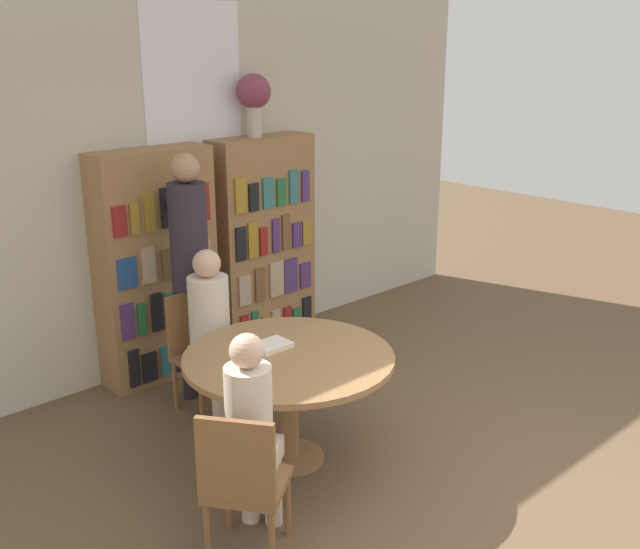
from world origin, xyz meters
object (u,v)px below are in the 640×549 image
(seated_reader_right, at_px, (252,427))
(seated_reader_left, at_px, (212,323))
(bookshelf_right, at_px, (263,243))
(chair_left_side, at_px, (200,346))
(bookshelf_left, at_px, (157,267))
(flower_vase, at_px, (254,96))
(chair_near_camera, at_px, (243,480))
(reading_table, at_px, (289,371))
(librarian_standing, at_px, (189,253))

(seated_reader_right, bearing_deg, seated_reader_left, 117.13)
(seated_reader_left, xyz_separation_m, seated_reader_right, (-0.67, -1.30, -0.03))
(bookshelf_right, bearing_deg, chair_left_side, -149.26)
(bookshelf_left, distance_m, seated_reader_left, 0.89)
(bookshelf_right, relative_size, flower_vase, 3.57)
(flower_vase, bearing_deg, seated_reader_right, -129.26)
(flower_vase, height_order, chair_near_camera, flower_vase)
(bookshelf_left, bearing_deg, reading_table, -93.25)
(bookshelf_left, relative_size, bookshelf_right, 1.00)
(bookshelf_left, distance_m, reading_table, 1.71)
(chair_near_camera, xyz_separation_m, chair_left_side, (0.82, 1.58, 0.00))
(librarian_standing, bearing_deg, flower_vase, 26.25)
(bookshelf_left, height_order, reading_table, bookshelf_left)
(seated_reader_left, height_order, seated_reader_right, seated_reader_left)
(bookshelf_right, distance_m, seated_reader_left, 1.46)
(bookshelf_right, height_order, flower_vase, flower_vase)
(reading_table, xyz_separation_m, chair_left_side, (0.01, 1.00, -0.15))
(bookshelf_left, distance_m, librarian_standing, 0.55)
(chair_near_camera, height_order, seated_reader_left, seated_reader_left)
(chair_left_side, bearing_deg, flower_vase, -147.38)
(bookshelf_left, xyz_separation_m, chair_left_side, (-0.09, -0.69, -0.43))
(reading_table, relative_size, seated_reader_right, 1.08)
(seated_reader_left, relative_size, seated_reader_right, 1.01)
(chair_left_side, height_order, librarian_standing, librarian_standing)
(chair_near_camera, height_order, seated_reader_right, seated_reader_right)
(seated_reader_right, bearing_deg, reading_table, 90.00)
(bookshelf_right, height_order, librarian_standing, librarian_standing)
(bookshelf_right, bearing_deg, seated_reader_right, -130.19)
(reading_table, bearing_deg, chair_near_camera, -144.44)
(reading_table, height_order, seated_reader_left, seated_reader_left)
(reading_table, relative_size, librarian_standing, 0.71)
(chair_near_camera, bearing_deg, librarian_standing, 117.60)
(bookshelf_right, xyz_separation_m, seated_reader_right, (-1.83, -2.16, -0.23))
(chair_near_camera, bearing_deg, chair_left_side, 117.00)
(seated_reader_left, height_order, librarian_standing, librarian_standing)
(seated_reader_left, bearing_deg, seated_reader_right, 63.13)
(chair_near_camera, bearing_deg, flower_vase, 104.26)
(seated_reader_right, bearing_deg, chair_near_camera, -90.00)
(chair_left_side, relative_size, seated_reader_left, 0.70)
(chair_left_side, xyz_separation_m, librarian_standing, (0.07, 0.19, 0.65))
(reading_table, distance_m, librarian_standing, 1.29)
(flower_vase, bearing_deg, chair_near_camera, -130.18)
(chair_near_camera, distance_m, seated_reader_right, 0.27)
(bookshelf_left, distance_m, bookshelf_right, 1.07)
(reading_table, height_order, chair_near_camera, chair_near_camera)
(librarian_standing, bearing_deg, bookshelf_right, 24.85)
(reading_table, xyz_separation_m, seated_reader_right, (-0.67, -0.48, 0.05))
(bookshelf_right, bearing_deg, chair_near_camera, -131.05)
(flower_vase, bearing_deg, librarian_standing, -153.75)
(bookshelf_left, xyz_separation_m, flower_vase, (1.01, 0.00, 1.25))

